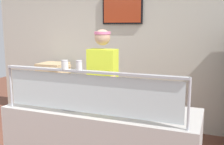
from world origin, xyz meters
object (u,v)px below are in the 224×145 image
object	(u,v)px
pepper_flake_shaker	(79,66)
pizza_box_stack	(53,69)
pizza_tray	(77,104)
worker_figure	(103,86)
parmesan_shaker	(65,65)
pizza_server	(77,102)

from	to	relation	value
pepper_flake_shaker	pizza_box_stack	bearing A→B (deg)	129.40
pizza_tray	worker_figure	distance (m)	0.77
parmesan_shaker	worker_figure	bearing A→B (deg)	93.59
pizza_server	parmesan_shaker	xyz separation A→B (m)	(0.03, -0.27, 0.44)
parmesan_shaker	pizza_box_stack	distance (m)	2.43
pizza_tray	pepper_flake_shaker	world-z (taller)	pepper_flake_shaker
pizza_box_stack	pizza_server	bearing A→B (deg)	-49.86
pizza_tray	worker_figure	xyz separation A→B (m)	(-0.03, 0.77, 0.04)
pepper_flake_shaker	pizza_tray	bearing A→B (deg)	123.73
parmesan_shaker	worker_figure	distance (m)	1.14
worker_figure	pizza_box_stack	size ratio (longest dim) A/B	3.49
pizza_server	pizza_box_stack	bearing A→B (deg)	143.38
pepper_flake_shaker	pizza_box_stack	xyz separation A→B (m)	(-1.58, 1.92, -0.41)
worker_figure	pizza_box_stack	distance (m)	1.61
pizza_server	worker_figure	size ratio (longest dim) A/B	0.16
pepper_flake_shaker	worker_figure	size ratio (longest dim) A/B	0.05
parmesan_shaker	pepper_flake_shaker	bearing A→B (deg)	0.00
parmesan_shaker	pizza_box_stack	world-z (taller)	parmesan_shaker
pizza_tray	pepper_flake_shaker	distance (m)	0.58
pizza_tray	parmesan_shaker	bearing A→B (deg)	-82.19
pizza_server	pepper_flake_shaker	bearing A→B (deg)	-42.36
pizza_server	parmesan_shaker	size ratio (longest dim) A/B	3.26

